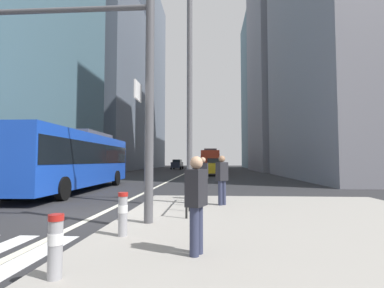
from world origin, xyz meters
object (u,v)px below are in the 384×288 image
object	(u,v)px
car_oncoming_mid	(177,164)
bollard_front	(55,243)
city_bus_blue_oncoming	(75,158)
car_receding_near	(214,167)
street_lamp_post	(190,62)
city_bus_red_receding	(211,160)
bollard_left	(123,212)
traffic_signal_gantry	(76,65)
city_bus_red_distant	(212,160)
pedestrian_waiting	(203,176)
car_receding_far	(203,164)
pedestrian_far	(196,200)
pedestrian_walking	(222,177)

from	to	relation	value
car_oncoming_mid	bollard_front	bearing A→B (deg)	-85.02
city_bus_blue_oncoming	car_oncoming_mid	xyz separation A→B (m)	(0.79, 41.96, -0.85)
city_bus_blue_oncoming	car_receding_near	xyz separation A→B (m)	(7.79, 17.63, -0.85)
car_oncoming_mid	street_lamp_post	size ratio (longest dim) A/B	0.56
city_bus_blue_oncoming	city_bus_red_receding	distance (m)	29.72
bollard_left	traffic_signal_gantry	bearing A→B (deg)	142.86
city_bus_red_distant	pedestrian_waiting	bearing A→B (deg)	-90.61
city_bus_red_distant	pedestrian_waiting	distance (m)	54.10
street_lamp_post	pedestrian_waiting	xyz separation A→B (m)	(0.45, 1.02, -4.22)
car_receding_far	pedestrian_waiting	world-z (taller)	car_receding_far
traffic_signal_gantry	bollard_front	size ratio (longest dim) A/B	7.36
car_receding_near	pedestrian_far	world-z (taller)	car_receding_near
street_lamp_post	pedestrian_far	world-z (taller)	street_lamp_post
street_lamp_post	bollard_front	bearing A→B (deg)	-100.25
bollard_left	pedestrian_waiting	world-z (taller)	pedestrian_waiting
pedestrian_waiting	pedestrian_far	distance (m)	6.73
city_bus_blue_oncoming	traffic_signal_gantry	size ratio (longest dim) A/B	1.97
city_bus_blue_oncoming	city_bus_red_distant	size ratio (longest dim) A/B	1.02
city_bus_red_distant	traffic_signal_gantry	distance (m)	58.66
car_receding_near	pedestrian_waiting	size ratio (longest dim) A/B	2.81
car_receding_near	bollard_front	size ratio (longest dim) A/B	5.69
car_oncoming_mid	pedestrian_waiting	xyz separation A→B (m)	(6.37, -46.07, 0.07)
city_bus_blue_oncoming	bollard_left	world-z (taller)	city_bus_blue_oncoming
city_bus_red_receding	city_bus_red_distant	size ratio (longest dim) A/B	0.95
traffic_signal_gantry	pedestrian_far	size ratio (longest dim) A/B	3.80
car_oncoming_mid	traffic_signal_gantry	size ratio (longest dim) A/B	0.74
city_bus_red_distant	traffic_signal_gantry	size ratio (longest dim) A/B	1.93
car_receding_near	pedestrian_walking	xyz separation A→B (m)	(0.07, -23.15, 0.10)
bollard_left	pedestrian_waiting	xyz separation A→B (m)	(1.46, 5.66, 0.43)
city_bus_blue_oncoming	pedestrian_waiting	distance (m)	8.30
bollard_front	pedestrian_walking	size ratio (longest dim) A/B	0.48
city_bus_red_distant	car_receding_far	distance (m)	10.14
city_bus_blue_oncoming	bollard_left	bearing A→B (deg)	-59.70
car_oncoming_mid	car_receding_far	xyz separation A→B (m)	(5.27, -1.94, -0.00)
pedestrian_far	city_bus_blue_oncoming	bearing A→B (deg)	123.75
pedestrian_walking	car_oncoming_mid	bearing A→B (deg)	98.46
car_oncoming_mid	car_receding_near	xyz separation A→B (m)	(7.00, -24.33, 0.00)
street_lamp_post	bollard_left	world-z (taller)	street_lamp_post
car_receding_near	bollard_left	world-z (taller)	car_receding_near
car_oncoming_mid	bollard_left	size ratio (longest dim) A/B	5.13
city_bus_blue_oncoming	pedestrian_walking	world-z (taller)	city_bus_blue_oncoming
city_bus_blue_oncoming	street_lamp_post	world-z (taller)	street_lamp_post
street_lamp_post	pedestrian_walking	size ratio (longest dim) A/B	4.74
bollard_left	pedestrian_walking	xyz separation A→B (m)	(2.15, 4.25, 0.45)
pedestrian_waiting	pedestrian_walking	bearing A→B (deg)	-63.81
city_bus_red_receding	pedestrian_waiting	size ratio (longest dim) A/B	6.67
traffic_signal_gantry	car_receding_near	bearing A→B (deg)	81.87
car_receding_near	pedestrian_far	bearing A→B (deg)	-91.10
city_bus_red_receding	traffic_signal_gantry	size ratio (longest dim) A/B	1.83
pedestrian_waiting	pedestrian_walking	size ratio (longest dim) A/B	0.98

